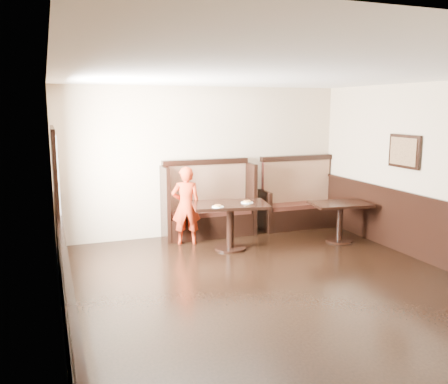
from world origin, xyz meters
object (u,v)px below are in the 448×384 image
booth_main (208,208)px  table_main (230,214)px  booth_neighbor (298,203)px  table_neighbor (340,213)px  child (186,206)px

booth_main → table_main: booth_main is taller
booth_main → booth_neighbor: (1.95, -0.00, -0.05)m
table_neighbor → booth_neighbor: bearing=105.8°
table_neighbor → table_main: bearing=-178.5°
table_main → table_neighbor: size_ratio=1.24×
booth_neighbor → child: booth_neighbor is taller
booth_main → table_neighbor: size_ratio=1.56×
table_neighbor → child: size_ratio=0.80×
booth_neighbor → table_main: (-1.88, -0.98, 0.14)m
table_main → child: (-0.62, 0.57, 0.08)m
table_main → booth_main: bearing=105.3°
child → booth_main: bearing=-129.7°
booth_main → booth_neighbor: size_ratio=1.06×
child → table_neighbor: bearing=176.1°
booth_neighbor → child: (-2.50, -0.42, 0.22)m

